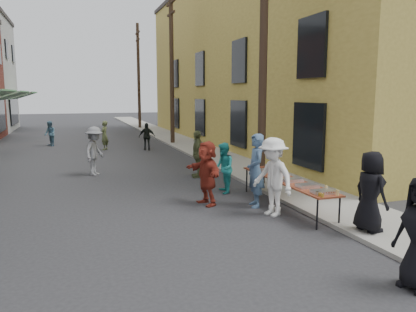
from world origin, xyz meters
TOP-DOWN VIEW (x-y plane):
  - ground at (0.00, 0.00)m, footprint 120.00×120.00m
  - sidewalk at (5.00, 15.00)m, footprint 2.20×60.00m
  - building_ochre at (11.10, 14.00)m, footprint 10.00×28.00m
  - utility_pole_near at (4.30, 3.00)m, footprint 0.26×0.26m
  - utility_pole_mid at (4.30, 15.00)m, footprint 0.26×0.26m
  - utility_pole_far at (4.30, 27.00)m, footprint 0.26×0.26m
  - serving_table at (3.80, 0.49)m, footprint 0.70×4.00m
  - catering_tray_sausage at (3.80, -1.16)m, footprint 0.50×0.33m
  - catering_tray_foil_b at (3.80, -0.51)m, footprint 0.50×0.33m
  - catering_tray_buns at (3.80, 0.19)m, footprint 0.50×0.33m
  - catering_tray_foil_d at (3.80, 0.89)m, footprint 0.50×0.33m
  - catering_tray_buns_end at (3.80, 1.59)m, footprint 0.50×0.33m
  - condiment_jar_a at (3.58, -1.46)m, footprint 0.07×0.07m
  - condiment_jar_b at (3.58, -1.36)m, footprint 0.07×0.07m
  - condiment_jar_c at (3.58, -1.26)m, footprint 0.07×0.07m
  - cup_stack at (4.00, -1.41)m, footprint 0.08×0.08m
  - guest_front_b at (3.04, 0.79)m, footprint 0.59×0.78m
  - guest_front_c at (2.77, 2.46)m, footprint 0.72×0.85m
  - guest_front_d at (3.09, -0.08)m, footprint 1.04×1.40m
  - guest_front_e at (2.75, 5.02)m, footprint 0.61×1.06m
  - guest_queue_back at (1.89, 1.40)m, footprint 0.79×1.68m
  - server at (4.35, -2.03)m, footprint 0.58×0.86m
  - passerby_left at (-0.74, 6.58)m, footprint 1.14×1.35m
  - passerby_mid at (2.35, 12.82)m, footprint 0.91×0.51m
  - passerby_right at (0.18, 13.63)m, footprint 0.59×0.68m
  - passerby_far at (-2.66, 16.31)m, footprint 0.80×0.88m

SIDE VIEW (x-z plane):
  - ground at x=0.00m, z-range 0.00..0.00m
  - sidewalk at x=5.00m, z-range 0.00..0.10m
  - serving_table at x=3.80m, z-range 0.34..1.09m
  - passerby_far at x=-2.66m, z-range 0.00..1.46m
  - passerby_mid at x=2.35m, z-range 0.00..1.47m
  - guest_front_c at x=2.77m, z-range 0.00..1.54m
  - passerby_right at x=0.18m, z-range 0.00..1.58m
  - catering_tray_sausage at x=3.80m, z-range 0.75..0.83m
  - catering_tray_foil_b at x=3.80m, z-range 0.75..0.83m
  - catering_tray_buns at x=3.80m, z-range 0.75..0.83m
  - catering_tray_foil_d at x=3.80m, z-range 0.75..0.83m
  - catering_tray_buns_end at x=3.80m, z-range 0.75..0.83m
  - condiment_jar_a at x=3.58m, z-range 0.75..0.83m
  - condiment_jar_b at x=3.58m, z-range 0.75..0.83m
  - condiment_jar_c at x=3.58m, z-range 0.75..0.83m
  - cup_stack at x=4.00m, z-range 0.75..0.87m
  - guest_front_e at x=2.75m, z-range 0.00..1.70m
  - guest_queue_back at x=1.89m, z-range 0.00..1.74m
  - passerby_left at x=-0.74m, z-range 0.00..1.81m
  - server at x=4.35m, z-range 0.10..1.81m
  - guest_front_d at x=3.09m, z-range 0.00..1.94m
  - guest_front_b at x=3.04m, z-range 0.00..1.95m
  - utility_pole_near at x=4.30m, z-range 0.00..9.00m
  - utility_pole_mid at x=4.30m, z-range 0.00..9.00m
  - utility_pole_far at x=4.30m, z-range 0.00..9.00m
  - building_ochre at x=11.10m, z-range 0.00..10.00m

